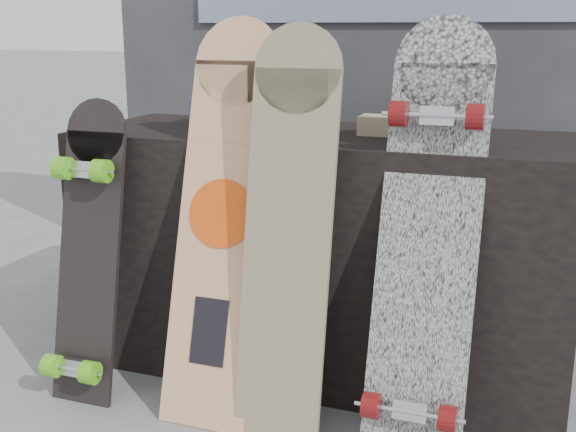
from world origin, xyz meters
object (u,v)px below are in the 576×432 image
at_px(longboard_geisha, 223,208).
at_px(longboard_celtic, 289,223).
at_px(vendor_table, 322,251).
at_px(longboard_cascadia, 429,229).
at_px(skateboard_dark, 87,249).

distance_m(longboard_geisha, longboard_celtic, 0.24).
distance_m(vendor_table, longboard_cascadia, 0.57).
bearing_deg(longboard_celtic, vendor_table, 94.22).
bearing_deg(skateboard_dark, longboard_geisha, 12.50).
xyz_separation_m(vendor_table, longboard_celtic, (0.03, -0.42, 0.21)).
xyz_separation_m(longboard_geisha, longboard_celtic, (0.23, -0.07, -0.01)).
xyz_separation_m(longboard_celtic, longboard_cascadia, (0.37, 0.07, -0.00)).
bearing_deg(vendor_table, skateboard_dark, -144.44).
bearing_deg(longboard_geisha, longboard_cascadia, 0.59).
height_order(vendor_table, skateboard_dark, skateboard_dark).
xyz_separation_m(longboard_geisha, skateboard_dark, (-0.42, -0.09, -0.14)).
distance_m(longboard_cascadia, skateboard_dark, 1.03).
relative_size(vendor_table, skateboard_dark, 1.73).
distance_m(longboard_celtic, longboard_cascadia, 0.38).
relative_size(longboard_celtic, longboard_cascadia, 0.98).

